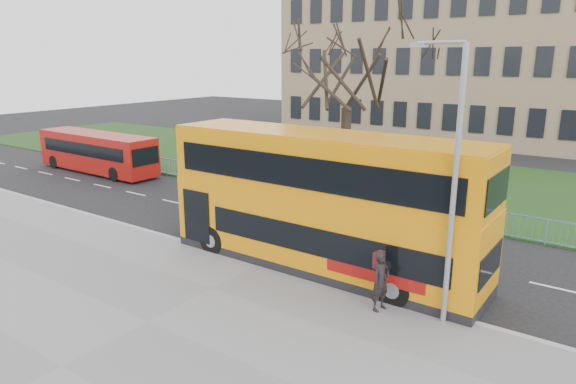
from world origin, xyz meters
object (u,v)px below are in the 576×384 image
object	(u,v)px
yellow_bus	(322,199)
street_lamp	(452,177)
red_bus	(97,152)
pedestrian	(381,281)

from	to	relation	value
yellow_bus	street_lamp	size ratio (longest dim) A/B	1.51
red_bus	pedestrian	size ratio (longest dim) A/B	5.37
pedestrian	street_lamp	distance (m)	3.68
pedestrian	street_lamp	xyz separation A→B (m)	(1.67, 0.38, 3.25)
red_bus	street_lamp	world-z (taller)	street_lamp
red_bus	street_lamp	size ratio (longest dim) A/B	1.28
street_lamp	red_bus	bearing A→B (deg)	173.52
yellow_bus	street_lamp	world-z (taller)	street_lamp
pedestrian	yellow_bus	bearing A→B (deg)	72.22
red_bus	yellow_bus	bearing A→B (deg)	-13.67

